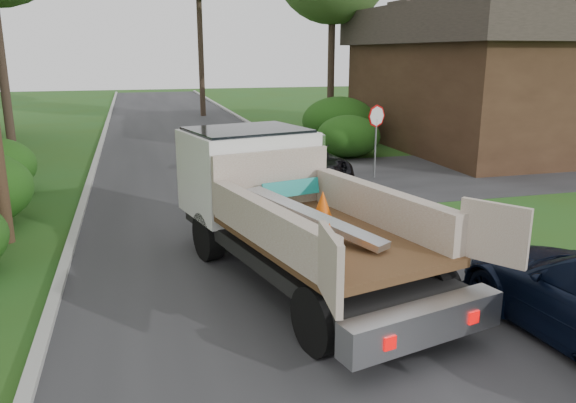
% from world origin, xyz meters
% --- Properties ---
extents(ground, '(120.00, 120.00, 0.00)m').
position_xyz_m(ground, '(0.00, 0.00, 0.00)').
color(ground, '#2B4F16').
rests_on(ground, ground).
extents(road, '(8.00, 90.00, 0.02)m').
position_xyz_m(road, '(0.00, 10.00, 0.00)').
color(road, '#28282B').
rests_on(road, ground).
extents(side_street, '(16.00, 7.00, 0.02)m').
position_xyz_m(side_street, '(12.00, 9.00, 0.01)').
color(side_street, '#28282B').
rests_on(side_street, ground).
extents(curb_left, '(0.20, 90.00, 0.12)m').
position_xyz_m(curb_left, '(-4.10, 10.00, 0.06)').
color(curb_left, '#9E9E99').
rests_on(curb_left, ground).
extents(curb_right, '(0.20, 90.00, 0.12)m').
position_xyz_m(curb_right, '(4.10, 10.00, 0.06)').
color(curb_right, '#9E9E99').
rests_on(curb_right, ground).
extents(stop_sign, '(0.71, 0.32, 2.48)m').
position_xyz_m(stop_sign, '(5.20, 9.00, 1.78)').
color(stop_sign, slate).
rests_on(stop_sign, ground).
extents(house_right, '(9.72, 12.96, 6.20)m').
position_xyz_m(house_right, '(13.00, 14.00, 3.16)').
color(house_right, '#372316').
rests_on(house_right, ground).
extents(hedge_right_a, '(2.60, 2.60, 1.70)m').
position_xyz_m(hedge_right_a, '(5.80, 13.00, 0.85)').
color(hedge_right_a, '#1C4810').
rests_on(hedge_right_a, ground).
extents(hedge_right_b, '(3.38, 3.38, 2.21)m').
position_xyz_m(hedge_right_b, '(6.50, 16.00, 1.10)').
color(hedge_right_b, '#1C4810').
rests_on(hedge_right_b, ground).
extents(flatbed_truck, '(4.36, 7.33, 2.60)m').
position_xyz_m(flatbed_truck, '(-0.02, 2.05, 1.42)').
color(flatbed_truck, black).
rests_on(flatbed_truck, ground).
extents(black_pickup, '(2.62, 5.43, 1.49)m').
position_xyz_m(black_pickup, '(2.40, 9.03, 0.75)').
color(black_pickup, black).
rests_on(black_pickup, ground).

